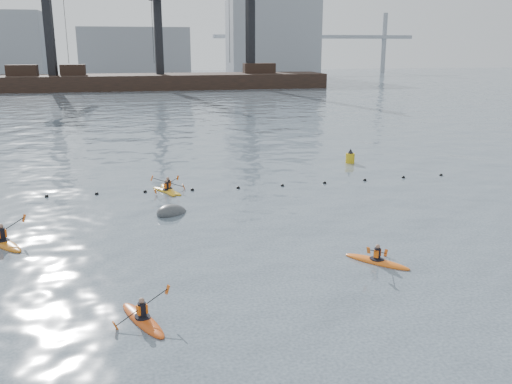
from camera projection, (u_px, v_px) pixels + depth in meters
float_line at (215, 188)px, 35.51m from camera, size 33.24×0.73×0.24m
barge_pier at (159, 80)px, 117.57m from camera, size 72.00×19.30×29.50m
skyline at (161, 45)px, 154.15m from camera, size 141.00×28.00×22.00m
kayaker_0 at (143, 319)px, 18.41m from camera, size 1.99×3.04×1.17m
kayaker_2 at (3, 242)px, 25.58m from camera, size 2.66×3.31×1.34m
kayaker_3 at (168, 189)px, 35.01m from camera, size 2.21×3.28×1.22m
kayaker_4 at (377, 261)px, 23.38m from camera, size 2.44×2.63×1.14m
kayaker_5 at (167, 191)px, 34.72m from camera, size 2.09×2.68×1.03m
mooring_buoy at (172, 213)px, 30.30m from camera, size 2.47×2.34×1.43m
nav_buoy at (350, 158)px, 43.26m from camera, size 0.72×0.72×1.30m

